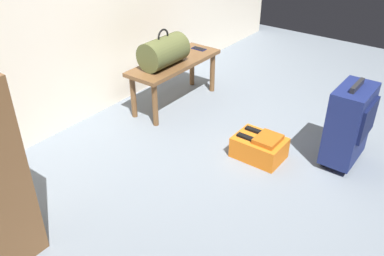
{
  "coord_description": "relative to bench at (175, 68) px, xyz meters",
  "views": [
    {
      "loc": [
        -2.25,
        -1.16,
        1.84
      ],
      "look_at": [
        -0.15,
        0.42,
        0.25
      ],
      "focal_mm": 37.8,
      "sensor_mm": 36.0,
      "label": 1
    }
  ],
  "objects": [
    {
      "name": "ground_plane",
      "position": [
        -0.48,
        -1.09,
        -0.37
      ],
      "size": [
        6.6,
        6.6,
        0.0
      ],
      "primitive_type": "plane",
      "color": "slate"
    },
    {
      "name": "bench",
      "position": [
        0.0,
        0.0,
        0.0
      ],
      "size": [
        1.0,
        0.36,
        0.44
      ],
      "color": "brown",
      "rests_on": "ground"
    },
    {
      "name": "duffel_bag_olive",
      "position": [
        -0.15,
        -0.0,
        0.2
      ],
      "size": [
        0.44,
        0.26,
        0.34
      ],
      "color": "#51562D",
      "rests_on": "bench"
    },
    {
      "name": "cell_phone",
      "position": [
        0.38,
        0.0,
        0.07
      ],
      "size": [
        0.07,
        0.14,
        0.01
      ],
      "color": "#191E4C",
      "rests_on": "bench"
    },
    {
      "name": "suitcase_upright_navy",
      "position": [
        -0.0,
        -1.64,
        -0.03
      ],
      "size": [
        0.4,
        0.25,
        0.66
      ],
      "color": "navy",
      "rests_on": "ground"
    },
    {
      "name": "backpack_orange",
      "position": [
        -0.33,
        -1.1,
        -0.28
      ],
      "size": [
        0.28,
        0.38,
        0.21
      ],
      "color": "orange",
      "rests_on": "ground"
    }
  ]
}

